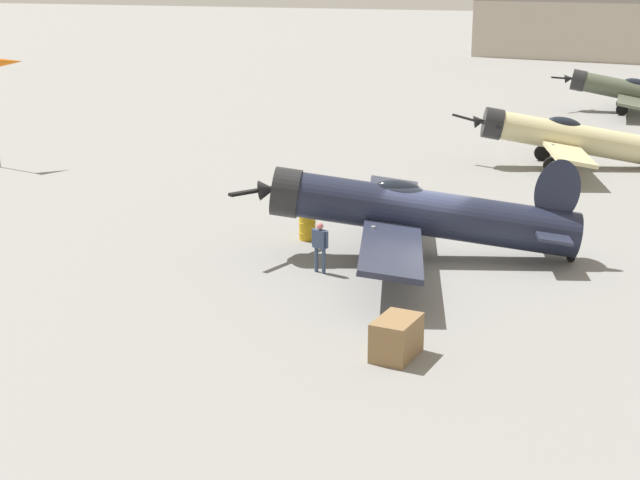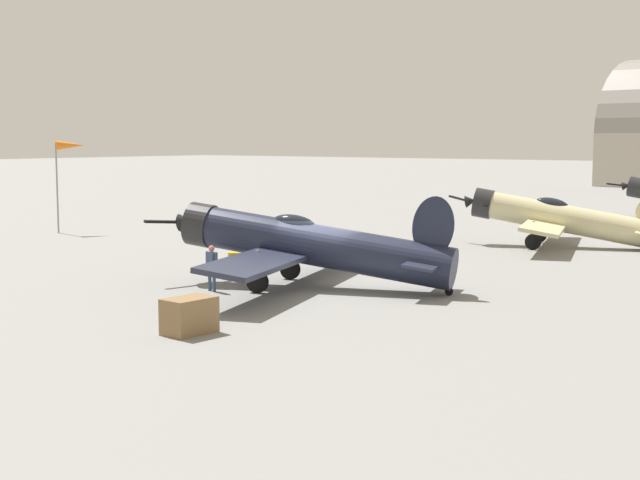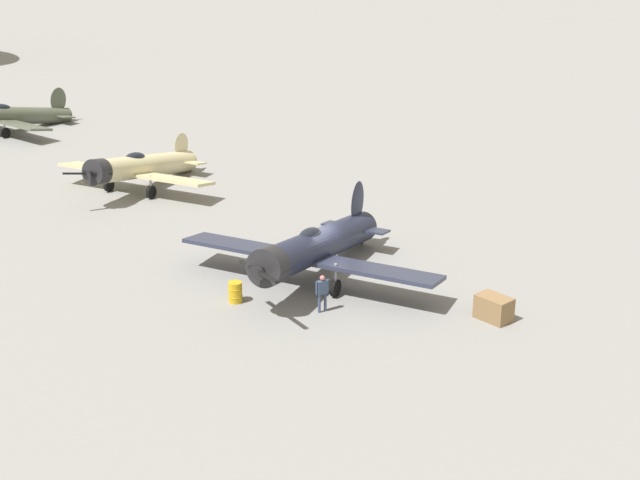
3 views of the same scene
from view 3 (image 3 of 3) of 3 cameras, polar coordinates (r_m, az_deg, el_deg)
The scene contains 7 objects.
ground_plane at distance 40.57m, azimuth 0.00°, elevation -2.39°, with size 400.00×400.00×0.00m, color gray.
airplane_foreground at distance 39.54m, azimuth -0.34°, elevation -0.48°, with size 10.90×12.49×3.60m.
airplane_mid_apron at distance 54.38m, azimuth -11.78°, elevation 4.73°, with size 10.96×10.59×3.01m.
airplane_far_line at distance 72.93m, azimuth -19.95°, elevation 7.73°, with size 11.69×11.28×3.24m.
ground_crew_mechanic at distance 36.51m, azimuth 0.15°, elevation -3.32°, with size 0.63×0.33×1.67m.
equipment_crate at distance 36.74m, azimuth 11.41°, elevation -4.43°, with size 1.03×1.51×1.03m.
fuel_drum at distance 37.84m, azimuth -5.62°, elevation -3.45°, with size 0.64×0.64×0.94m.
Camera 3 is at (-26.63, -26.33, 15.59)m, focal length 48.42 mm.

